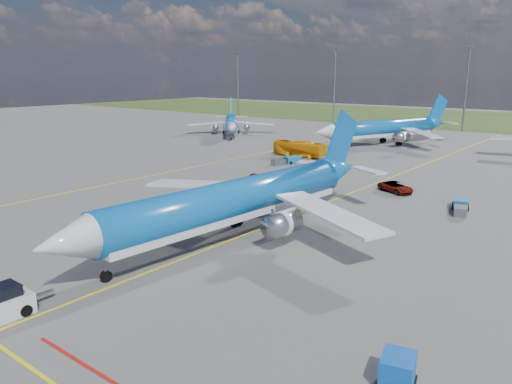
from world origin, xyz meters
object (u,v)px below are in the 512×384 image
Objects in this scene: uld_container at (398,370)px; service_car_a at (253,178)px; bg_jet_nnw at (382,145)px; main_airliner at (235,238)px; bg_jet_nw at (231,134)px; apron_bus at (300,149)px; baggage_tug_c at (287,161)px; baggage_tug_w at (461,206)px; service_car_b at (396,187)px.

uld_container is 49.10m from service_car_a.
bg_jet_nnw is 70.86m from main_airliner.
bg_jet_nw reaches higher than uld_container.
baggage_tug_c is at bearing -162.02° from apron_bus.
service_car_a is (-14.27, 20.65, 0.66)m from main_airliner.
bg_jet_nnw is at bearing 73.21° from service_car_a.
baggage_tug_w is at bearing -70.62° from bg_jet_nw.
bg_jet_nw is 15.74× the size of uld_container.
bg_jet_nnw is 90.01m from uld_container.
service_car_a is at bearing 128.74° from main_airliner.
main_airliner is at bearing -154.16° from apron_bus.
bg_jet_nnw is 48.38m from service_car_a.
service_car_a is 0.75× the size of service_car_b.
bg_jet_nw is at bearing 134.16° from baggage_tug_w.
uld_container is 71.54m from apron_bus.
bg_jet_nw is 5.65× the size of baggage_tug_c.
bg_jet_nnw is at bearing 100.59° from uld_container.
bg_jet_nw is at bearing 135.44° from main_airliner.
service_car_a is (1.92, -48.33, 0.66)m from bg_jet_nnw.
baggage_tug_w is (28.50, 3.06, -0.08)m from service_car_a.
apron_bus is 1.89× the size of baggage_tug_w.
apron_bus reaches higher than baggage_tug_w.
apron_bus is at bearing 113.06° from uld_container.
baggage_tug_c is (-33.32, 12.69, 0.00)m from baggage_tug_w.
service_car_b reaches higher than baggage_tug_c.
service_car_a is 16.47m from baggage_tug_c.
baggage_tug_w is 1.00× the size of baggage_tug_c.
uld_container reaches higher than service_car_b.
baggage_tug_c is (-40.95, 48.98, -0.24)m from uld_container.
bg_jet_nnw reaches higher than service_car_b.
service_car_b reaches higher than service_car_a.
apron_bus is at bearing 82.91° from service_car_b.
service_car_b is 0.90× the size of baggage_tug_w.
uld_container reaches higher than service_car_a.
service_car_a is (7.39, -23.53, -0.85)m from apron_bus.
service_car_a is (-36.14, 33.24, -0.16)m from uld_container.
service_car_b is (59.41, -34.48, 0.72)m from bg_jet_nw.
service_car_a is at bearing -52.39° from baggage_tug_c.
baggage_tug_c reaches higher than baggage_tug_w.
main_airliner reaches higher than baggage_tug_c.
apron_bus is 41.33m from baggage_tug_w.
baggage_tug_w is (-7.63, 36.29, -0.24)m from uld_container.
main_airliner reaches higher than service_car_b.
service_car_a reaches higher than baggage_tug_c.
service_car_b is 25.14m from baggage_tug_c.
main_airliner is 25.24m from uld_container.
uld_container is 63.85m from baggage_tug_c.
bg_jet_nw is 6.29× the size of service_car_b.
baggage_tug_w is (69.09, -38.62, 0.58)m from bg_jet_nw.
baggage_tug_c is (-19.09, 36.40, 0.59)m from main_airliner.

